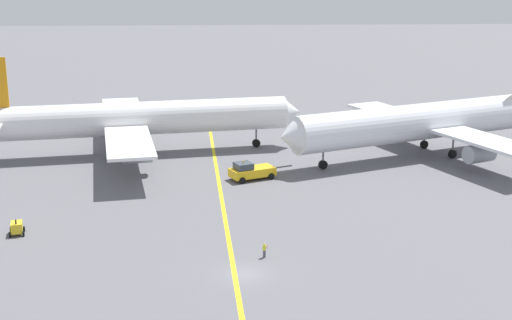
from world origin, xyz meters
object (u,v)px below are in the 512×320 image
object	(u,v)px
airliner_at_gate_left	(137,119)
ground_crew_ramp_agent_by_cones	(264,250)
airliner_being_pushed	(426,122)
pushback_tug	(251,171)
gse_gpu_cart_small	(17,228)

from	to	relation	value
airliner_at_gate_left	ground_crew_ramp_agent_by_cones	bearing A→B (deg)	-68.09
airliner_being_pushed	pushback_tug	world-z (taller)	airliner_being_pushed
airliner_being_pushed	ground_crew_ramp_agent_by_cones	bearing A→B (deg)	-124.76
pushback_tug	gse_gpu_cart_small	world-z (taller)	pushback_tug
airliner_being_pushed	pushback_tug	size ratio (longest dim) A/B	5.23
gse_gpu_cart_small	ground_crew_ramp_agent_by_cones	xyz separation A→B (m)	(26.85, -7.85, 0.01)
airliner_being_pushed	airliner_at_gate_left	bearing A→B (deg)	175.66
gse_gpu_cart_small	ground_crew_ramp_agent_by_cones	bearing A→B (deg)	-16.29
airliner_at_gate_left	ground_crew_ramp_agent_by_cones	distance (m)	46.54
pushback_tug	ground_crew_ramp_agent_by_cones	distance (m)	27.80
airliner_at_gate_left	ground_crew_ramp_agent_by_cones	world-z (taller)	airliner_at_gate_left
airliner_at_gate_left	gse_gpu_cart_small	bearing A→B (deg)	-105.26
airliner_being_pushed	ground_crew_ramp_agent_by_cones	distance (m)	48.37
ground_crew_ramp_agent_by_cones	airliner_being_pushed	bearing A→B (deg)	55.24
pushback_tug	gse_gpu_cart_small	distance (m)	33.34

